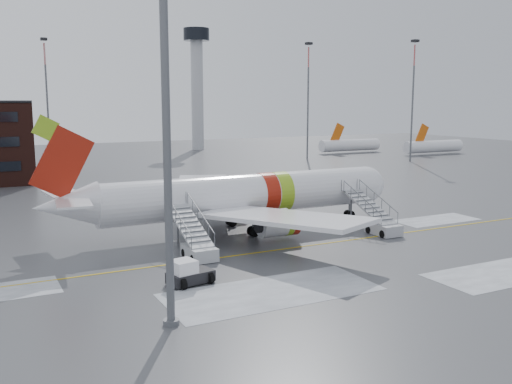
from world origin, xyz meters
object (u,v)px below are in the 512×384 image
pushback_tug (188,273)px  airstair_aft (196,244)px  airliner (237,196)px  airstair_fwd (378,222)px  light_mast_near (166,96)px

pushback_tug → airstair_aft: bearing=64.4°
airliner → pushback_tug: size_ratio=10.73×
pushback_tug → airliner: bearing=52.8°
airstair_fwd → pushback_tug: 22.03m
light_mast_near → airstair_fwd: bearing=26.9°
airstair_fwd → airstair_aft: 18.18m
airliner → pushback_tug: bearing=-127.2°
airstair_aft → airliner: bearing=44.2°
pushback_tug → light_mast_near: bearing=-118.0°
airliner → pushback_tug: (-9.67, -12.72, -2.66)m
pushback_tug → airstair_fwd: bearing=16.3°
airliner → light_mast_near: 24.66m
airliner → light_mast_near: bearing=-124.4°
airstair_fwd → light_mast_near: size_ratio=0.32×
airstair_aft → light_mast_near: bearing=-116.8°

